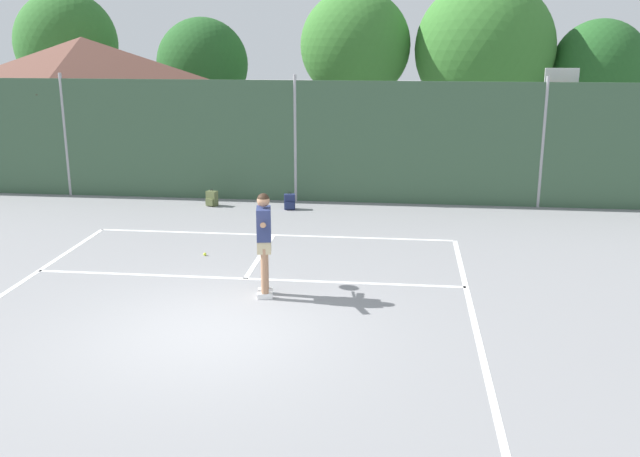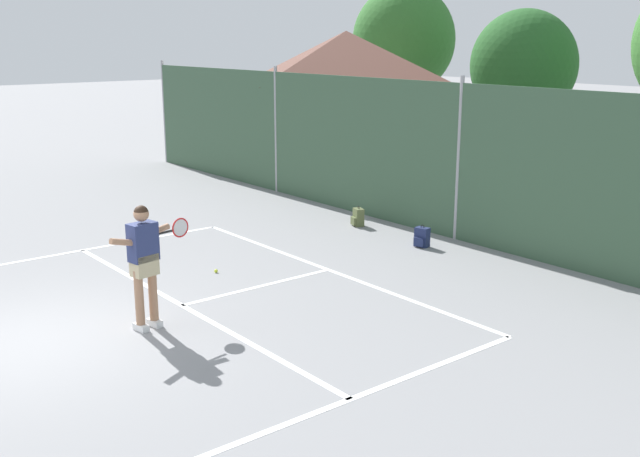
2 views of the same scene
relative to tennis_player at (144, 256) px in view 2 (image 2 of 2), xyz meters
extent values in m
plane|color=gray|center=(-0.54, -1.63, -1.11)|extent=(120.00, 120.00, 0.00)
cube|color=white|center=(-0.54, 3.87, -1.11)|extent=(8.20, 0.10, 0.01)
cube|color=white|center=(-0.54, 0.84, -1.11)|extent=(8.20, 0.10, 0.01)
cube|color=white|center=(-0.54, 2.33, -1.11)|extent=(0.10, 2.97, 0.01)
cube|color=#38563D|center=(-0.54, 7.37, 0.52)|extent=(26.00, 0.05, 3.26)
cylinder|color=#99999E|center=(-13.54, 7.37, 0.60)|extent=(0.09, 0.09, 3.41)
cylinder|color=#99999E|center=(-7.04, 7.37, 0.60)|extent=(0.09, 0.09, 3.41)
cylinder|color=#99999E|center=(-0.54, 7.37, 0.60)|extent=(0.09, 0.09, 3.41)
cube|color=silver|center=(-7.75, 10.47, 0.29)|extent=(6.42, 4.13, 2.81)
pyramid|color=brown|center=(-7.75, 10.47, 2.47)|extent=(6.93, 4.46, 1.53)
cylinder|color=brown|center=(-10.89, 16.00, 0.06)|extent=(0.36, 0.36, 2.35)
ellipsoid|color=#2D6628|center=(-10.89, 16.00, 2.95)|extent=(4.02, 3.62, 4.02)
cylinder|color=brown|center=(-5.44, 16.00, -0.21)|extent=(0.36, 0.36, 1.79)
ellipsoid|color=#235623|center=(-5.44, 16.00, 2.18)|extent=(3.52, 3.17, 3.52)
cube|color=silver|center=(0.02, -0.13, -1.06)|extent=(0.28, 0.16, 0.10)
cube|color=silver|center=(-0.02, 0.11, -1.06)|extent=(0.28, 0.16, 0.10)
cylinder|color=#A37556|center=(0.02, -0.13, -0.60)|extent=(0.13, 0.13, 0.82)
cylinder|color=#A37556|center=(-0.02, 0.11, -0.60)|extent=(0.13, 0.13, 0.82)
cube|color=tan|center=(0.00, -0.01, -0.13)|extent=(0.30, 0.39, 0.32)
cube|color=navy|center=(0.00, -0.01, 0.21)|extent=(0.30, 0.43, 0.56)
sphere|color=#A37556|center=(0.00, -0.01, 0.62)|extent=(0.22, 0.22, 0.22)
sphere|color=black|center=(0.00, -0.01, 0.64)|extent=(0.21, 0.21, 0.21)
cylinder|color=#A37556|center=(-0.05, 0.18, 0.31)|extent=(0.18, 0.56, 0.17)
cylinder|color=#A37556|center=(0.05, -0.29, 0.26)|extent=(0.17, 0.51, 0.22)
cylinder|color=black|center=(-0.11, 0.37, 0.26)|extent=(0.08, 0.30, 0.04)
torus|color=red|center=(-0.22, 0.71, 0.26)|extent=(0.07, 0.30, 0.30)
cylinder|color=silver|center=(-0.22, 0.71, 0.26)|extent=(0.05, 0.26, 0.26)
sphere|color=#CCE033|center=(-1.69, 2.17, -1.08)|extent=(0.07, 0.07, 0.07)
cube|color=#566038|center=(-2.68, 6.51, -0.91)|extent=(0.32, 0.27, 0.40)
cube|color=#566038|center=(-2.72, 6.40, -0.99)|extent=(0.23, 0.13, 0.18)
torus|color=black|center=(-2.68, 6.51, -0.69)|extent=(0.09, 0.04, 0.09)
cube|color=navy|center=(-0.56, 6.37, -0.91)|extent=(0.31, 0.23, 0.40)
cube|color=navy|center=(-0.53, 6.25, -0.99)|extent=(0.23, 0.10, 0.18)
torus|color=black|center=(-0.56, 6.37, -0.69)|extent=(0.09, 0.03, 0.09)
camera|label=1|loc=(2.31, -11.67, 3.39)|focal=40.20mm
camera|label=2|loc=(9.63, -4.50, 3.05)|focal=42.02mm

